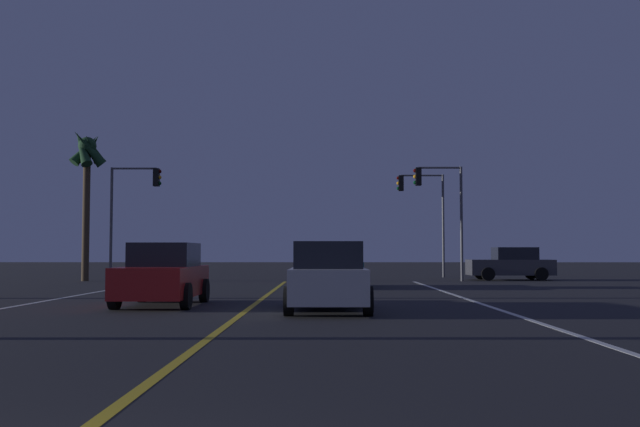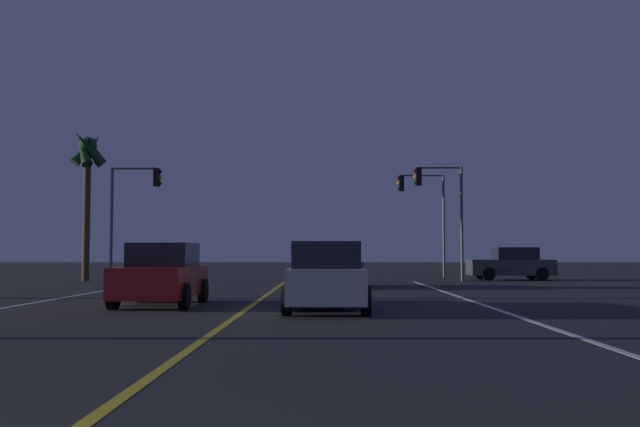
% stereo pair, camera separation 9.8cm
% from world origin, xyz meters
% --- Properties ---
extents(lane_edge_right, '(0.16, 38.07, 0.01)m').
position_xyz_m(lane_edge_right, '(6.33, 13.03, 0.00)').
color(lane_edge_right, silver).
rests_on(lane_edge_right, ground).
extents(lane_center_divider, '(0.16, 38.07, 0.01)m').
position_xyz_m(lane_center_divider, '(0.00, 13.03, 0.00)').
color(lane_center_divider, gold).
rests_on(lane_center_divider, ground).
extents(car_crossing_side, '(4.30, 2.02, 1.70)m').
position_xyz_m(car_crossing_side, '(11.64, 34.08, 0.82)').
color(car_crossing_side, black).
rests_on(car_crossing_side, ground).
extents(car_oncoming, '(2.02, 4.30, 1.70)m').
position_xyz_m(car_oncoming, '(-2.45, 16.28, 0.82)').
color(car_oncoming, black).
rests_on(car_oncoming, ground).
extents(car_ahead_far, '(2.02, 4.30, 1.70)m').
position_xyz_m(car_ahead_far, '(2.54, 26.21, 0.82)').
color(car_ahead_far, black).
rests_on(car_ahead_far, ground).
extents(car_lead_same_lane, '(2.02, 4.30, 1.70)m').
position_xyz_m(car_lead_same_lane, '(2.02, 14.42, 0.82)').
color(car_lead_same_lane, black).
rests_on(car_lead_same_lane, ground).
extents(traffic_light_near_right, '(2.47, 0.36, 5.74)m').
position_xyz_m(traffic_light_near_right, '(7.70, 32.57, 4.21)').
color(traffic_light_near_right, '#4C4C51').
rests_on(traffic_light_near_right, ground).
extents(traffic_light_near_left, '(2.58, 0.36, 5.71)m').
position_xyz_m(traffic_light_near_left, '(-7.64, 32.57, 4.19)').
color(traffic_light_near_left, '#4C4C51').
rests_on(traffic_light_near_left, ground).
extents(traffic_light_far_right, '(2.75, 0.36, 5.94)m').
position_xyz_m(traffic_light_far_right, '(7.57, 38.07, 4.36)').
color(traffic_light_far_right, '#4C4C51').
rests_on(traffic_light_far_right, ground).
extents(palm_tree_left_far, '(2.05, 1.89, 7.69)m').
position_xyz_m(palm_tree_left_far, '(-10.09, 32.65, 6.06)').
color(palm_tree_left_far, '#473826').
rests_on(palm_tree_left_far, ground).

